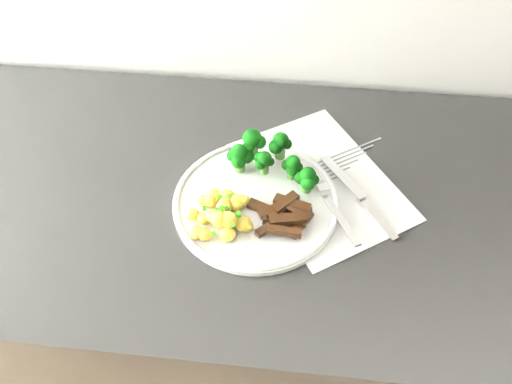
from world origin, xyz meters
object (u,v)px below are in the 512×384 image
(fork, at_px, (334,208))
(recipe_paper, at_px, (320,180))
(counter, at_px, (291,318))
(potatoes, at_px, (223,215))
(broccoli, at_px, (269,157))
(plate, at_px, (256,201))
(knife, at_px, (367,206))
(beef_strips, at_px, (285,214))

(fork, bearing_deg, recipe_paper, 107.80)
(counter, distance_m, potatoes, 0.47)
(recipe_paper, bearing_deg, broccoli, 177.69)
(recipe_paper, relative_size, fork, 2.35)
(counter, xyz_separation_m, broccoli, (-0.07, 0.05, 0.47))
(recipe_paper, height_order, potatoes, potatoes)
(plate, bearing_deg, potatoes, -136.68)
(knife, bearing_deg, fork, -163.53)
(beef_strips, bearing_deg, plate, 146.71)
(potatoes, bearing_deg, fork, 11.85)
(counter, bearing_deg, knife, -5.62)
(broccoli, xyz_separation_m, knife, (0.16, -0.06, -0.04))
(beef_strips, relative_size, knife, 0.64)
(recipe_paper, height_order, plate, plate)
(broccoli, distance_m, fork, 0.13)
(potatoes, xyz_separation_m, beef_strips, (0.09, 0.01, -0.00))
(potatoes, bearing_deg, knife, 12.97)
(recipe_paper, xyz_separation_m, beef_strips, (-0.05, -0.09, 0.02))
(recipe_paper, distance_m, beef_strips, 0.11)
(fork, bearing_deg, potatoes, -168.15)
(plate, distance_m, beef_strips, 0.06)
(counter, relative_size, beef_strips, 21.94)
(fork, height_order, knife, fork)
(plate, relative_size, potatoes, 2.50)
(broccoli, bearing_deg, fork, -33.43)
(fork, relative_size, knife, 0.94)
(plate, xyz_separation_m, potatoes, (-0.05, -0.04, 0.01))
(broccoli, bearing_deg, recipe_paper, -2.31)
(broccoli, bearing_deg, beef_strips, -70.66)
(counter, height_order, plate, plate)
(broccoli, height_order, potatoes, broccoli)
(plate, bearing_deg, counter, 11.89)
(knife, bearing_deg, plate, -177.58)
(beef_strips, distance_m, knife, 0.13)
(recipe_paper, bearing_deg, plate, -149.23)
(counter, relative_size, potatoes, 21.64)
(broccoli, bearing_deg, knife, -19.13)
(beef_strips, bearing_deg, knife, 16.63)
(counter, relative_size, knife, 14.15)
(broccoli, bearing_deg, potatoes, -119.39)
(counter, height_order, beef_strips, beef_strips)
(knife, bearing_deg, beef_strips, -163.37)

